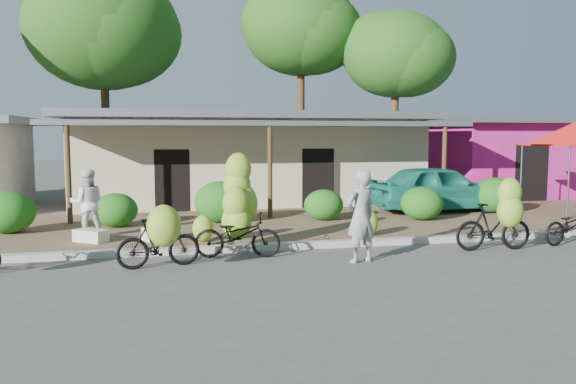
% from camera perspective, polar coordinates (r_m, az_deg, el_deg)
% --- Properties ---
extents(ground, '(100.00, 100.00, 0.00)m').
position_cam_1_polar(ground, '(10.87, 4.25, -7.81)').
color(ground, '#4F4C49').
rests_on(ground, ground).
extents(sidewalk, '(60.00, 6.00, 0.12)m').
position_cam_1_polar(sidewalk, '(15.61, -1.07, -3.38)').
color(sidewalk, brown).
rests_on(sidewalk, ground).
extents(curb, '(60.00, 0.25, 0.15)m').
position_cam_1_polar(curb, '(12.73, 1.64, -5.42)').
color(curb, '#A8A399').
rests_on(curb, ground).
extents(shop_main, '(13.00, 8.50, 3.35)m').
position_cam_1_polar(shop_main, '(21.27, -4.27, 3.56)').
color(shop_main, '#BFB191').
rests_on(shop_main, ground).
extents(shop_pink, '(6.00, 6.00, 3.25)m').
position_cam_1_polar(shop_pink, '(25.10, 20.21, 3.45)').
color(shop_pink, '#D32086').
rests_on(shop_pink, ground).
extents(tree_far_center, '(6.60, 6.60, 9.78)m').
position_cam_1_polar(tree_far_center, '(26.76, -18.70, 15.62)').
color(tree_far_center, '#4A301D').
rests_on(tree_far_center, ground).
extents(tree_center_right, '(5.57, 5.48, 9.76)m').
position_cam_1_polar(tree_center_right, '(27.94, 0.89, 16.36)').
color(tree_center_right, '#4A301D').
rests_on(tree_center_right, ground).
extents(tree_near_right, '(5.02, 4.89, 8.19)m').
position_cam_1_polar(tree_near_right, '(27.07, 10.41, 13.74)').
color(tree_near_right, '#4A301D').
rests_on(tree_near_right, ground).
extents(hedge_0, '(1.34, 1.21, 1.05)m').
position_cam_1_polar(hedge_0, '(15.56, -26.61, -1.86)').
color(hedge_0, '#166118').
rests_on(hedge_0, sidewalk).
extents(hedge_1, '(1.16, 1.05, 0.91)m').
position_cam_1_polar(hedge_1, '(15.55, -17.12, -1.76)').
color(hedge_1, '#166118').
rests_on(hedge_1, sidewalk).
extents(hedge_2, '(1.49, 1.34, 1.16)m').
position_cam_1_polar(hedge_2, '(15.74, -6.83, -0.99)').
color(hedge_2, '#166118').
rests_on(hedge_2, sidewalk).
extents(hedge_3, '(1.13, 1.02, 0.88)m').
position_cam_1_polar(hedge_3, '(16.09, 3.65, -1.31)').
color(hedge_3, '#166118').
rests_on(hedge_3, sidewalk).
extents(hedge_4, '(1.23, 1.11, 0.96)m').
position_cam_1_polar(hedge_4, '(16.54, 13.44, -1.13)').
color(hedge_4, '#166118').
rests_on(hedge_4, sidewalk).
extents(hedge_5, '(1.41, 1.27, 1.10)m').
position_cam_1_polar(hedge_5, '(18.83, 20.33, -0.29)').
color(hedge_5, '#166118').
rests_on(hedge_5, sidewalk).
extents(bike_left, '(1.66, 1.26, 1.30)m').
position_cam_1_polar(bike_left, '(10.95, -12.88, -4.64)').
color(bike_left, black).
rests_on(bike_left, ground).
extents(bike_center, '(1.87, 1.31, 2.18)m').
position_cam_1_polar(bike_center, '(11.99, -5.11, -2.39)').
color(bike_center, black).
rests_on(bike_center, ground).
extents(bike_right, '(1.79, 1.19, 1.67)m').
position_cam_1_polar(bike_right, '(13.08, 20.52, -2.77)').
color(bike_right, black).
rests_on(bike_right, ground).
extents(bike_far_right, '(1.78, 0.91, 0.89)m').
position_cam_1_polar(bike_far_right, '(14.74, 26.91, -3.04)').
color(bike_far_right, black).
rests_on(bike_far_right, ground).
extents(loose_banana_a, '(0.49, 0.41, 0.61)m').
position_cam_1_polar(loose_banana_a, '(13.02, -8.63, -3.67)').
color(loose_banana_a, '#96AE2B').
rests_on(loose_banana_a, sidewalk).
extents(loose_banana_b, '(0.53, 0.45, 0.66)m').
position_cam_1_polar(loose_banana_b, '(13.30, -5.05, -3.32)').
color(loose_banana_b, '#96AE2B').
rests_on(loose_banana_b, sidewalk).
extents(loose_banana_c, '(0.52, 0.44, 0.65)m').
position_cam_1_polar(loose_banana_c, '(13.71, 8.10, -3.10)').
color(loose_banana_c, '#96AE2B').
rests_on(loose_banana_c, sidewalk).
extents(sack_near, '(0.94, 0.75, 0.30)m').
position_cam_1_polar(sack_near, '(13.51, -12.69, -4.07)').
color(sack_near, white).
rests_on(sack_near, sidewalk).
extents(sack_far, '(0.83, 0.75, 0.28)m').
position_cam_1_polar(sack_far, '(13.64, -19.40, -4.20)').
color(sack_far, white).
rests_on(sack_far, sidewalk).
extents(vendor, '(0.79, 0.65, 1.87)m').
position_cam_1_polar(vendor, '(11.34, 7.41, -2.45)').
color(vendor, gray).
rests_on(vendor, ground).
extents(bystander, '(0.86, 0.71, 1.64)m').
position_cam_1_polar(bystander, '(14.23, -19.72, -1.05)').
color(bystander, silver).
rests_on(bystander, sidewalk).
extents(teal_van, '(4.51, 2.07, 1.50)m').
position_cam_1_polar(teal_van, '(18.48, 15.02, 0.39)').
color(teal_van, '#1A7964').
rests_on(teal_van, sidewalk).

